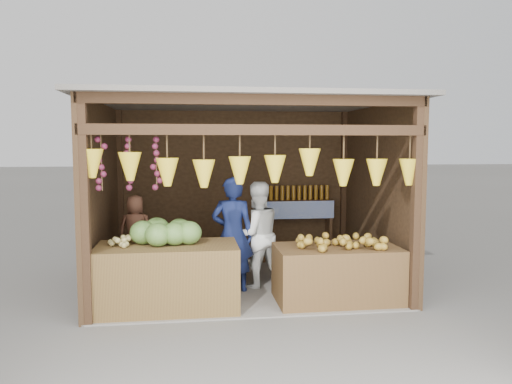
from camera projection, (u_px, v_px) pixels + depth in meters
ground at (244, 283)px, 7.31m from camera, size 80.00×80.00×0.00m
stall_structure at (242, 170)px, 7.10m from camera, size 4.30×3.30×2.66m
back_shelf at (296, 212)px, 8.63m from camera, size 1.25×0.32×1.32m
counter_left at (168, 278)px, 6.12m from camera, size 1.71×0.85×0.81m
counter_right at (337, 274)px, 6.43m from camera, size 1.57×0.85×0.73m
stool at (137, 275)px, 7.18m from camera, size 0.34×0.34×0.32m
man_standing at (233, 235)px, 6.85m from camera, size 0.64×0.49×1.60m
woman_standing at (257, 235)px, 7.08m from camera, size 0.86×0.75×1.51m
vendor_seated at (136, 230)px, 7.12m from camera, size 0.51×0.35×1.00m
melon_pile at (163, 231)px, 6.11m from camera, size 1.00×0.50×0.32m
tanfruit_pile at (119, 241)px, 6.00m from camera, size 0.34×0.40×0.13m
mango_pile at (343, 239)px, 6.35m from camera, size 1.40×0.64×0.22m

